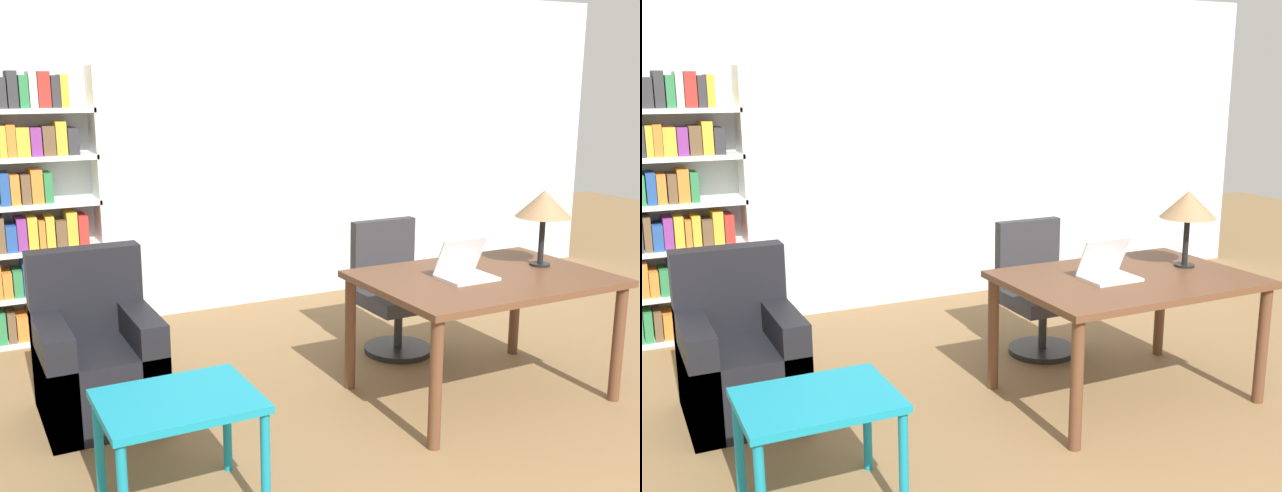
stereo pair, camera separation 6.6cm
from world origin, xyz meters
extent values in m
cube|color=silver|center=(0.00, 4.53, 1.35)|extent=(8.00, 0.06, 2.70)
cube|color=brown|center=(0.73, 2.02, 0.75)|extent=(1.47, 1.03, 0.04)
cylinder|color=brown|center=(0.06, 1.57, 0.36)|extent=(0.07, 0.07, 0.73)
cylinder|color=brown|center=(1.41, 1.57, 0.36)|extent=(0.07, 0.07, 0.73)
cylinder|color=brown|center=(0.06, 2.48, 0.36)|extent=(0.07, 0.07, 0.73)
cylinder|color=brown|center=(1.41, 2.48, 0.36)|extent=(0.07, 0.07, 0.73)
cube|color=silver|center=(0.58, 2.01, 0.78)|extent=(0.32, 0.25, 0.02)
cube|color=silver|center=(0.58, 2.08, 0.90)|extent=(0.32, 0.11, 0.23)
cube|color=#19233D|center=(0.58, 2.08, 0.90)|extent=(0.29, 0.09, 0.20)
cylinder|color=black|center=(1.21, 2.06, 0.78)|extent=(0.13, 0.13, 0.01)
cylinder|color=black|center=(1.21, 2.06, 0.94)|extent=(0.04, 0.04, 0.30)
cone|color=#93704C|center=(1.21, 2.06, 1.17)|extent=(0.35, 0.35, 0.17)
cylinder|color=black|center=(0.68, 2.88, 0.02)|extent=(0.49, 0.49, 0.04)
cylinder|color=#262626|center=(0.68, 2.88, 0.20)|extent=(0.06, 0.06, 0.32)
cube|color=#2D2D33|center=(0.68, 2.88, 0.41)|extent=(0.53, 0.53, 0.10)
cube|color=#2D2D33|center=(0.68, 3.10, 0.70)|extent=(0.50, 0.08, 0.48)
cube|color=teal|center=(-1.32, 1.62, 0.54)|extent=(0.70, 0.56, 0.04)
cylinder|color=teal|center=(-1.00, 1.37, 0.26)|extent=(0.04, 0.04, 0.52)
cylinder|color=teal|center=(-1.63, 1.86, 0.26)|extent=(0.04, 0.04, 0.52)
cylinder|color=teal|center=(-1.00, 1.86, 0.26)|extent=(0.04, 0.04, 0.52)
cube|color=black|center=(-1.45, 2.78, 0.22)|extent=(0.65, 0.73, 0.44)
cube|color=black|center=(-1.45, 3.06, 0.70)|extent=(0.65, 0.16, 0.52)
cube|color=black|center=(-1.69, 2.78, 0.31)|extent=(0.16, 0.73, 0.62)
cube|color=black|center=(-1.20, 2.78, 0.31)|extent=(0.16, 0.73, 0.62)
cube|color=white|center=(-1.09, 4.34, 1.02)|extent=(0.04, 0.28, 2.04)
cube|color=white|center=(-1.54, 4.34, 0.02)|extent=(0.90, 0.28, 0.04)
cube|color=#2D7F47|center=(-1.86, 4.34, 0.15)|extent=(0.06, 0.24, 0.23)
cube|color=brown|center=(-1.79, 4.34, 0.15)|extent=(0.06, 0.24, 0.22)
cube|color=orange|center=(-1.72, 4.34, 0.13)|extent=(0.08, 0.24, 0.19)
cube|color=orange|center=(-1.64, 4.34, 0.14)|extent=(0.07, 0.24, 0.21)
cube|color=#2D7F47|center=(-1.56, 4.34, 0.14)|extent=(0.09, 0.24, 0.21)
cube|color=gold|center=(-1.48, 4.34, 0.15)|extent=(0.05, 0.24, 0.23)
cube|color=silver|center=(-1.43, 4.34, 0.14)|extent=(0.04, 0.24, 0.21)
cube|color=brown|center=(-1.36, 4.34, 0.14)|extent=(0.08, 0.24, 0.21)
cube|color=white|center=(-1.54, 4.34, 0.36)|extent=(0.90, 0.28, 0.04)
cube|color=orange|center=(-1.79, 4.34, 0.47)|extent=(0.06, 0.24, 0.19)
cube|color=#2D7F47|center=(-1.72, 4.34, 0.47)|extent=(0.06, 0.24, 0.20)
cube|color=#234C99|center=(-1.65, 4.34, 0.50)|extent=(0.08, 0.24, 0.25)
cube|color=silver|center=(-1.57, 4.34, 0.49)|extent=(0.07, 0.24, 0.22)
cube|color=#2D7F47|center=(-1.49, 4.34, 0.49)|extent=(0.07, 0.24, 0.23)
cube|color=white|center=(-1.54, 4.34, 0.70)|extent=(0.90, 0.28, 0.04)
cube|color=brown|center=(-1.81, 4.34, 0.84)|extent=(0.05, 0.24, 0.26)
cube|color=#234C99|center=(-1.74, 4.34, 0.81)|extent=(0.07, 0.24, 0.19)
cube|color=#7F338C|center=(-1.67, 4.34, 0.83)|extent=(0.07, 0.24, 0.24)
cube|color=gold|center=(-1.59, 4.34, 0.84)|extent=(0.07, 0.24, 0.24)
cube|color=orange|center=(-1.53, 4.34, 0.82)|extent=(0.04, 0.24, 0.21)
cube|color=gold|center=(-1.47, 4.34, 0.84)|extent=(0.06, 0.24, 0.24)
cube|color=brown|center=(-1.40, 4.34, 0.82)|extent=(0.08, 0.24, 0.20)
cube|color=gold|center=(-1.32, 4.34, 0.85)|extent=(0.08, 0.24, 0.26)
cube|color=#B72D28|center=(-1.24, 4.34, 0.83)|extent=(0.07, 0.24, 0.23)
cube|color=white|center=(-1.54, 4.34, 1.04)|extent=(0.90, 0.28, 0.04)
cube|color=#234C99|center=(-1.76, 4.34, 1.17)|extent=(0.07, 0.24, 0.23)
cube|color=orange|center=(-1.69, 4.34, 1.16)|extent=(0.06, 0.24, 0.22)
cube|color=brown|center=(-1.61, 4.34, 1.16)|extent=(0.06, 0.24, 0.21)
cube|color=orange|center=(-1.54, 4.34, 1.18)|extent=(0.08, 0.24, 0.24)
cube|color=#2D7F47|center=(-1.46, 4.34, 1.16)|extent=(0.06, 0.24, 0.22)
cube|color=white|center=(-1.54, 4.34, 1.38)|extent=(0.90, 0.28, 0.04)
cube|color=gold|center=(-1.74, 4.34, 1.51)|extent=(0.05, 0.24, 0.22)
cube|color=orange|center=(-1.68, 4.34, 1.51)|extent=(0.06, 0.24, 0.23)
cube|color=gold|center=(-1.61, 4.34, 1.50)|extent=(0.09, 0.24, 0.21)
cube|color=#7F338C|center=(-1.52, 4.34, 1.50)|extent=(0.07, 0.24, 0.20)
cube|color=brown|center=(-1.43, 4.34, 1.50)|extent=(0.08, 0.24, 0.21)
cube|color=gold|center=(-1.35, 4.34, 1.52)|extent=(0.08, 0.24, 0.24)
cube|color=#333338|center=(-1.26, 4.34, 1.49)|extent=(0.08, 0.24, 0.19)
cube|color=white|center=(-1.54, 4.34, 1.72)|extent=(0.90, 0.28, 0.04)
cube|color=#333338|center=(-1.65, 4.34, 1.87)|extent=(0.07, 0.24, 0.26)
cube|color=#2D7F47|center=(-1.57, 4.34, 1.85)|extent=(0.06, 0.24, 0.23)
cube|color=silver|center=(-1.51, 4.34, 1.86)|extent=(0.05, 0.24, 0.25)
cube|color=#B72D28|center=(-1.44, 4.34, 1.86)|extent=(0.08, 0.24, 0.26)
cube|color=#333338|center=(-1.36, 4.34, 1.85)|extent=(0.06, 0.24, 0.23)
cube|color=gold|center=(-1.30, 4.34, 1.85)|extent=(0.06, 0.24, 0.23)
camera|label=1|loc=(-2.17, -1.43, 1.94)|focal=42.00mm
camera|label=2|loc=(-2.12, -1.46, 1.94)|focal=42.00mm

